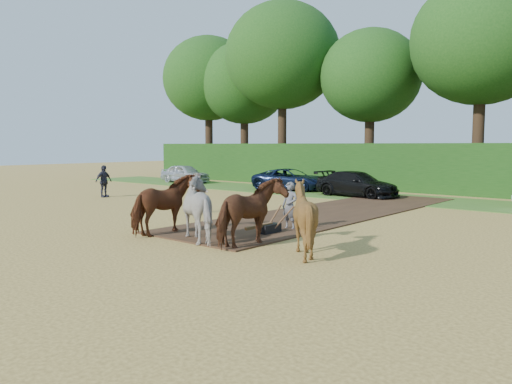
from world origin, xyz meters
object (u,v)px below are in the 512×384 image
Objects in this scene: spectator_far at (104,181)px; parked_cars at (385,185)px; spectator_near at (198,193)px; plough_team at (230,211)px.

spectator_far reaches higher than parked_cars.
spectator_near is 0.97× the size of spectator_far.
spectator_near is 6.63m from plough_team.
spectator_near is 11.39m from parked_cars.
spectator_near reaches higher than parked_cars.
parked_cars is at bearing 98.81° from plough_team.
plough_team is (5.43, -3.80, 0.11)m from spectator_near.
parked_cars is (-2.28, 14.74, -0.28)m from plough_team.
plough_team reaches higher than spectator_far.
spectator_near is at bearing -103.18° from spectator_far.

